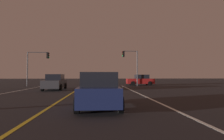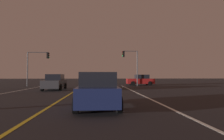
{
  "view_description": "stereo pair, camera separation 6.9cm",
  "coord_description": "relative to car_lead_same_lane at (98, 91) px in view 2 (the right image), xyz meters",
  "views": [
    {
      "loc": [
        2.44,
        1.56,
        1.55
      ],
      "look_at": [
        4.21,
        28.59,
        2.34
      ],
      "focal_mm": 30.51,
      "sensor_mm": 36.0,
      "label": 1
    },
    {
      "loc": [
        2.51,
        1.56,
        1.55
      ],
      "look_at": [
        4.21,
        28.59,
        2.34
      ],
      "focal_mm": 30.51,
      "sensor_mm": 36.0,
      "label": 2
    }
  ],
  "objects": [
    {
      "name": "lane_center_divider",
      "position": [
        -2.42,
        1.23,
        -0.82
      ],
      "size": [
        0.16,
        35.9,
        0.01
      ],
      "primitive_type": "cube",
      "color": "gold",
      "rests_on": "ground"
    },
    {
      "name": "car_ahead_far",
      "position": [
        -0.52,
        12.17,
        0.0
      ],
      "size": [
        2.02,
        4.3,
        1.7
      ],
      "rotation": [
        0.0,
        0.0,
        1.57
      ],
      "color": "black",
      "rests_on": "ground"
    },
    {
      "name": "traffic_light_near_right",
      "position": [
        4.68,
        19.68,
        3.12
      ],
      "size": [
        2.44,
        0.36,
        5.35
      ],
      "rotation": [
        0.0,
        0.0,
        3.14
      ],
      "color": "#4C4C51",
      "rests_on": "ground"
    },
    {
      "name": "car_oncoming",
      "position": [
        -4.81,
        11.79,
        0.0
      ],
      "size": [
        2.02,
        4.3,
        1.7
      ],
      "rotation": [
        0.0,
        0.0,
        -1.57
      ],
      "color": "black",
      "rests_on": "ground"
    },
    {
      "name": "traffic_light_near_left",
      "position": [
        -9.06,
        19.68,
        2.96
      ],
      "size": [
        3.27,
        0.36,
        5.06
      ],
      "color": "#4C4C51",
      "rests_on": "ground"
    },
    {
      "name": "car_lead_same_lane",
      "position": [
        0.0,
        0.0,
        0.0
      ],
      "size": [
        2.02,
        4.3,
        1.7
      ],
      "rotation": [
        0.0,
        0.0,
        1.57
      ],
      "color": "black",
      "rests_on": "ground"
    },
    {
      "name": "lane_edge_right",
      "position": [
        3.4,
        1.23,
        -0.82
      ],
      "size": [
        0.16,
        35.9,
        0.01
      ],
      "primitive_type": "cube",
      "color": "silver",
      "rests_on": "ground"
    },
    {
      "name": "car_crossing_side",
      "position": [
        6.55,
        20.8,
        0.0
      ],
      "size": [
        4.3,
        2.02,
        1.7
      ],
      "rotation": [
        0.0,
        0.0,
        3.14
      ],
      "color": "black",
      "rests_on": "ground"
    }
  ]
}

